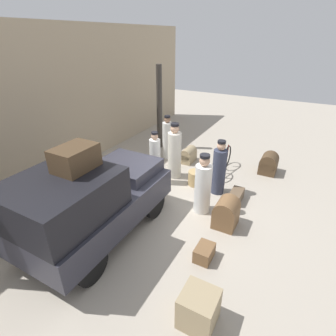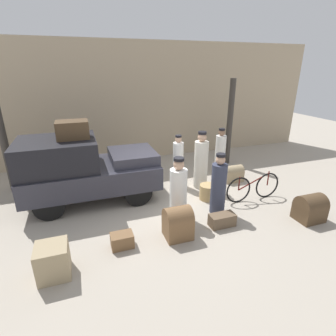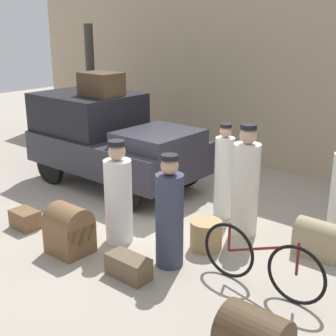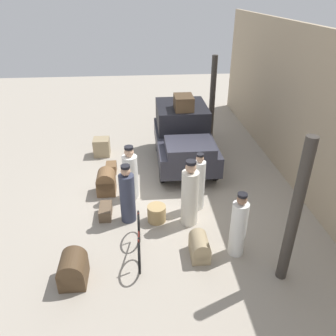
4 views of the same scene
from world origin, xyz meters
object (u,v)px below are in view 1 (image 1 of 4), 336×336
object	(u,v)px
porter_with_bicycle	(167,139)
trunk_wicker_pale	(204,253)
trunk_on_truck_roof	(75,158)
suitcase_small_leather	(269,164)
suitcase_black_upright	(199,309)
trunk_umber_medium	(236,196)
trunk_barrel_dark	(226,213)
porter_lifting_near_truck	(219,170)
wicker_basket	(196,178)
bicycle	(223,161)
porter_carrying_trunk	(174,153)
conductor_in_dark_uniform	(203,187)
truck	(89,201)
trunk_large_brown	(188,155)
porter_standing_middle	(155,160)

from	to	relation	value
porter_with_bicycle	trunk_wicker_pale	size ratio (longest dim) A/B	3.42
porter_with_bicycle	trunk_on_truck_roof	distance (m)	5.00
suitcase_small_leather	trunk_on_truck_roof	size ratio (longest dim) A/B	0.85
porter_with_bicycle	suitcase_black_upright	bearing A→B (deg)	-146.97
trunk_umber_medium	trunk_barrel_dark	world-z (taller)	trunk_barrel_dark
porter_lifting_near_truck	suitcase_small_leather	xyz separation A→B (m)	(1.97, -1.08, -0.41)
wicker_basket	suitcase_black_upright	xyz separation A→B (m)	(-4.00, -1.75, 0.09)
trunk_umber_medium	trunk_wicker_pale	world-z (taller)	trunk_wicker_pale
bicycle	porter_lifting_near_truck	xyz separation A→B (m)	(-1.28, -0.27, 0.34)
suitcase_black_upright	trunk_barrel_dark	world-z (taller)	trunk_barrel_dark
porter_carrying_trunk	porter_lifting_near_truck	bearing A→B (deg)	-99.25
porter_with_bicycle	porter_carrying_trunk	distance (m)	1.49
porter_with_bicycle	trunk_barrel_dark	distance (m)	4.21
trunk_umber_medium	trunk_wicker_pale	distance (m)	2.40
conductor_in_dark_uniform	suitcase_small_leather	bearing A→B (deg)	-20.67
conductor_in_dark_uniform	suitcase_black_upright	distance (m)	3.06
porter_lifting_near_truck	trunk_barrel_dark	xyz separation A→B (m)	(-1.36, -0.67, -0.37)
trunk_umber_medium	trunk_on_truck_roof	distance (m)	4.41
porter_carrying_trunk	trunk_wicker_pale	bearing A→B (deg)	-142.80
porter_carrying_trunk	suitcase_small_leather	size ratio (longest dim) A/B	2.63
bicycle	trunk_barrel_dark	xyz separation A→B (m)	(-2.64, -0.93, -0.03)
truck	porter_carrying_trunk	world-z (taller)	truck
trunk_large_brown	trunk_barrel_dark	xyz separation A→B (m)	(-2.83, -2.27, 0.10)
bicycle	conductor_in_dark_uniform	world-z (taller)	conductor_in_dark_uniform
porter_standing_middle	trunk_large_brown	distance (m)	1.93
trunk_large_brown	suitcase_black_upright	xyz separation A→B (m)	(-5.37, -2.63, 0.06)
trunk_large_brown	suitcase_black_upright	bearing A→B (deg)	-153.92
bicycle	suitcase_black_upright	bearing A→B (deg)	-166.04
porter_with_bicycle	trunk_umber_medium	bearing A→B (deg)	-118.18
porter_lifting_near_truck	trunk_large_brown	distance (m)	2.23
porter_with_bicycle	truck	bearing A→B (deg)	-172.38
porter_with_bicycle	trunk_large_brown	size ratio (longest dim) A/B	2.49
porter_with_bicycle	trunk_wicker_pale	bearing A→B (deg)	-142.79
suitcase_small_leather	truck	bearing A→B (deg)	150.49
porter_lifting_near_truck	bicycle	bearing A→B (deg)	11.70
truck	porter_with_bicycle	distance (m)	4.67
trunk_barrel_dark	trunk_on_truck_roof	xyz separation A→B (m)	(-1.98, 2.50, 1.69)
conductor_in_dark_uniform	porter_carrying_trunk	bearing A→B (deg)	48.35
porter_carrying_trunk	porter_standing_middle	world-z (taller)	porter_carrying_trunk
trunk_on_truck_roof	conductor_in_dark_uniform	bearing A→B (deg)	-37.92
truck	trunk_umber_medium	xyz separation A→B (m)	(2.98, -2.44, -0.83)
bicycle	suitcase_black_upright	world-z (taller)	bicycle
truck	trunk_wicker_pale	bearing A→B (deg)	-76.55
conductor_in_dark_uniform	trunk_barrel_dark	bearing A→B (deg)	-111.60
porter_carrying_trunk	trunk_wicker_pale	xyz separation A→B (m)	(-2.85, -2.16, -0.66)
conductor_in_dark_uniform	truck	bearing A→B (deg)	140.05
bicycle	porter_carrying_trunk	world-z (taller)	porter_carrying_trunk
porter_lifting_near_truck	porter_carrying_trunk	xyz separation A→B (m)	(0.25, 1.55, 0.08)
suitcase_black_upright	porter_lifting_near_truck	bearing A→B (deg)	14.69
wicker_basket	trunk_barrel_dark	world-z (taller)	trunk_barrel_dark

